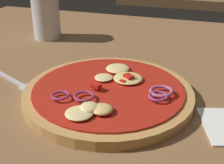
# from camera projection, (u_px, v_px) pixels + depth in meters

# --- Properties ---
(dining_table) EXTENTS (1.21, 1.08, 0.04)m
(dining_table) POSITION_uv_depth(u_px,v_px,m) (141.00, 121.00, 0.48)
(dining_table) COLOR brown
(dining_table) RESTS_ON ground
(pizza) EXTENTS (0.27, 0.27, 0.03)m
(pizza) POSITION_uv_depth(u_px,v_px,m) (109.00, 93.00, 0.50)
(pizza) COLOR tan
(pizza) RESTS_ON dining_table
(fork) EXTENTS (0.15, 0.08, 0.01)m
(fork) POSITION_uv_depth(u_px,v_px,m) (16.00, 82.00, 0.55)
(fork) COLOR silver
(fork) RESTS_ON dining_table
(beer_glass) EXTENTS (0.07, 0.07, 0.12)m
(beer_glass) POSITION_uv_depth(u_px,v_px,m) (46.00, 16.00, 0.75)
(beer_glass) COLOR silver
(beer_glass) RESTS_ON dining_table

